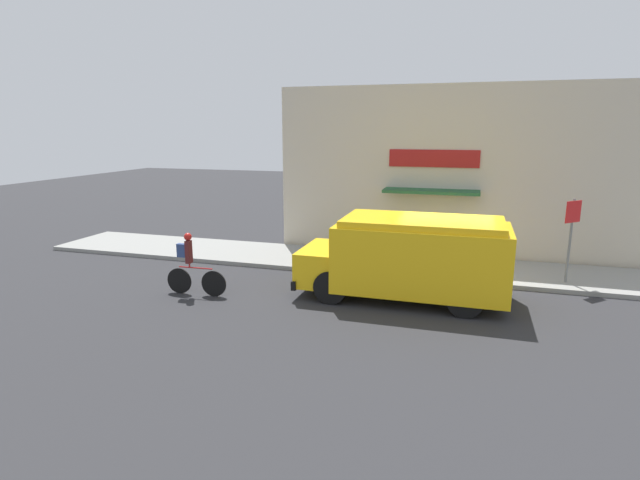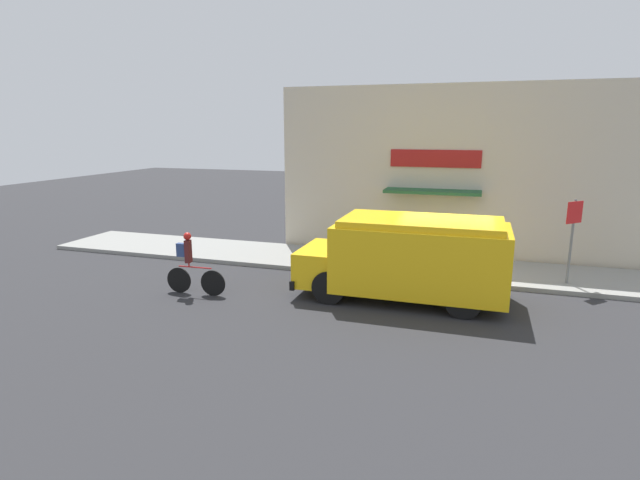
% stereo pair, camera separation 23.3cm
% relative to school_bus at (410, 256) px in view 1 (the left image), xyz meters
% --- Properties ---
extents(ground_plane, '(70.00, 70.00, 0.00)m').
position_rel_school_bus_xyz_m(ground_plane, '(0.80, 1.55, -1.14)').
color(ground_plane, '#2B2B2D').
extents(sidewalk, '(28.00, 2.90, 0.13)m').
position_rel_school_bus_xyz_m(sidewalk, '(0.80, 3.00, -1.07)').
color(sidewalk, gray).
rests_on(sidewalk, ground_plane).
extents(storefront, '(12.13, 1.12, 5.81)m').
position_rel_school_bus_xyz_m(storefront, '(0.78, 4.65, 1.76)').
color(storefront, beige).
rests_on(storefront, ground_plane).
extents(school_bus, '(5.34, 2.74, 2.15)m').
position_rel_school_bus_xyz_m(school_bus, '(0.00, 0.00, 0.00)').
color(school_bus, yellow).
rests_on(school_bus, ground_plane).
extents(cyclist, '(1.72, 0.20, 1.69)m').
position_rel_school_bus_xyz_m(cyclist, '(-5.61, -1.38, -0.34)').
color(cyclist, black).
rests_on(cyclist, ground_plane).
extents(stop_sign_post, '(0.45, 0.45, 2.37)m').
position_rel_school_bus_xyz_m(stop_sign_post, '(4.12, 2.29, 0.58)').
color(stop_sign_post, slate).
rests_on(stop_sign_post, sidewalk).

